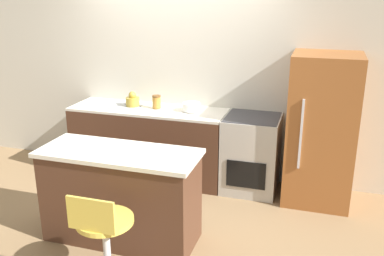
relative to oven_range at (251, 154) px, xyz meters
name	(u,v)px	position (x,y,z in m)	size (l,w,h in m)	color
ground_plane	(162,189)	(-1.01, -0.33, -0.45)	(14.00, 14.00, 0.00)	#8E704C
wall_back	(179,73)	(-1.01, 0.34, 0.85)	(8.00, 0.06, 2.60)	beige
back_counter	(149,143)	(-1.30, 0.00, 0.00)	(1.95, 0.61, 0.91)	#4C2D1E
kitchen_island	(121,195)	(-1.00, -1.42, 0.00)	(1.49, 0.60, 0.90)	#4C2D1E
oven_range	(251,154)	(0.00, 0.00, 0.00)	(0.64, 0.63, 0.91)	#B7B2A8
refrigerator	(321,130)	(0.76, -0.03, 0.38)	(0.72, 0.70, 1.67)	#995628
stool_chair	(104,239)	(-0.81, -2.10, -0.02)	(0.46, 0.46, 0.87)	#B7B7BC
kettle	(133,100)	(-1.52, 0.03, 0.53)	(0.17, 0.17, 0.19)	#B29333
mixing_bowl	(191,107)	(-0.75, 0.03, 0.51)	(0.21, 0.21, 0.10)	white
canister_jar	(157,102)	(-1.20, 0.03, 0.54)	(0.11, 0.11, 0.16)	#B77F33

